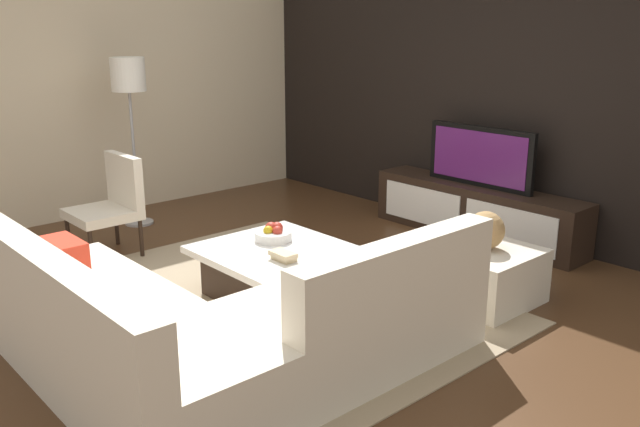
% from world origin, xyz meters
% --- Properties ---
extents(ground_plane, '(14.00, 14.00, 0.00)m').
position_xyz_m(ground_plane, '(0.00, 0.00, 0.00)').
color(ground_plane, '#4C301C').
extents(feature_wall_back, '(6.40, 0.12, 2.80)m').
position_xyz_m(feature_wall_back, '(0.00, 2.70, 1.40)').
color(feature_wall_back, black).
rests_on(feature_wall_back, ground).
extents(side_wall_left, '(0.12, 5.20, 2.80)m').
position_xyz_m(side_wall_left, '(-3.20, 0.20, 1.40)').
color(side_wall_left, beige).
rests_on(side_wall_left, ground).
extents(area_rug, '(3.21, 2.44, 0.01)m').
position_xyz_m(area_rug, '(-0.10, 0.00, 0.01)').
color(area_rug, tan).
rests_on(area_rug, ground).
extents(media_console, '(2.14, 0.43, 0.50)m').
position_xyz_m(media_console, '(0.00, 2.40, 0.25)').
color(media_console, black).
rests_on(media_console, ground).
extents(television, '(1.11, 0.06, 0.55)m').
position_xyz_m(television, '(0.00, 2.40, 0.78)').
color(television, black).
rests_on(television, media_console).
extents(sectional_couch, '(2.29, 2.35, 0.82)m').
position_xyz_m(sectional_couch, '(0.50, -0.86, 0.29)').
color(sectional_couch, beige).
rests_on(sectional_couch, ground).
extents(coffee_table, '(1.07, 0.98, 0.38)m').
position_xyz_m(coffee_table, '(-0.10, 0.10, 0.20)').
color(coffee_table, black).
rests_on(coffee_table, ground).
extents(accent_chair_near, '(0.55, 0.53, 0.87)m').
position_xyz_m(accent_chair_near, '(-1.83, -0.35, 0.49)').
color(accent_chair_near, black).
rests_on(accent_chair_near, ground).
extents(floor_lamp, '(0.33, 0.33, 1.65)m').
position_xyz_m(floor_lamp, '(-2.53, 0.23, 1.39)').
color(floor_lamp, '#A5A5AA').
rests_on(floor_lamp, ground).
extents(ottoman, '(0.70, 0.70, 0.40)m').
position_xyz_m(ottoman, '(0.93, 1.18, 0.20)').
color(ottoman, beige).
rests_on(ottoman, ground).
extents(fruit_bowl, '(0.28, 0.28, 0.13)m').
position_xyz_m(fruit_bowl, '(-0.28, 0.20, 0.43)').
color(fruit_bowl, silver).
rests_on(fruit_bowl, coffee_table).
extents(decorative_ball, '(0.27, 0.27, 0.27)m').
position_xyz_m(decorative_ball, '(0.93, 1.18, 0.54)').
color(decorative_ball, '#AD8451').
rests_on(decorative_ball, ottoman).
extents(book_stack, '(0.19, 0.12, 0.06)m').
position_xyz_m(book_stack, '(0.12, -0.02, 0.41)').
color(book_stack, '#CCB78C').
rests_on(book_stack, coffee_table).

